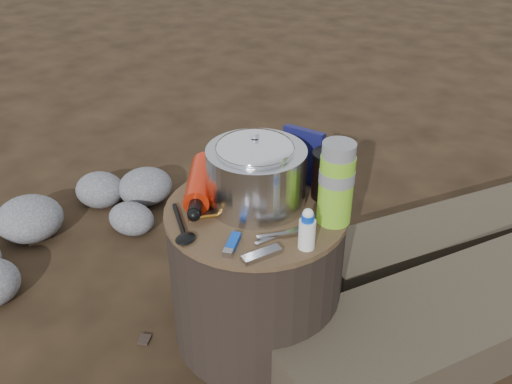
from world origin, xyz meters
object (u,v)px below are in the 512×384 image
Objects in this scene: stump at (256,274)px; travel_mug at (328,175)px; fuel_bottle at (200,183)px; thermos at (336,184)px; camping_pot at (255,171)px.

travel_mug is at bearing 52.86° from stump.
fuel_bottle is 2.18× the size of travel_mug.
fuel_bottle is at bearing -172.95° from stump.
thermos reaches higher than stump.
travel_mug is (-0.07, 0.09, -0.04)m from thermos.
stump is 2.22× the size of thermos.
stump is at bearing -127.14° from travel_mug.
thermos is 1.65× the size of travel_mug.
stump is 0.30m from fuel_bottle.
camping_pot reaches higher than stump.
camping_pot is at bearing -167.52° from thermos.
travel_mug is (0.12, 0.16, 0.28)m from stump.
stump is 0.38m from thermos.
thermos is at bearing -19.45° from fuel_bottle.
camping_pot is at bearing -17.57° from fuel_bottle.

